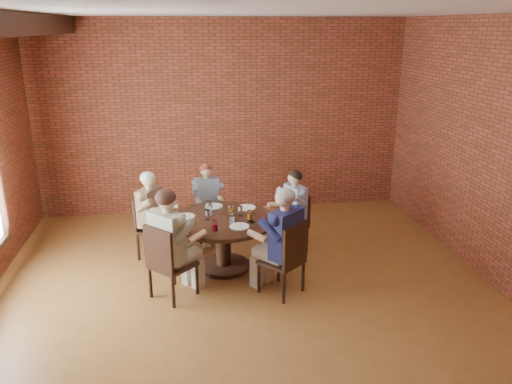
{
  "coord_description": "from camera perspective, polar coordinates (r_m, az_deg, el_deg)",
  "views": [
    {
      "loc": [
        -0.68,
        -5.28,
        3.25
      ],
      "look_at": [
        0.23,
        1.0,
        1.13
      ],
      "focal_mm": 35.0,
      "sensor_mm": 36.0,
      "label": 1
    }
  ],
  "objects": [
    {
      "name": "chair_b",
      "position": [
        7.97,
        -5.64,
        -1.96
      ],
      "size": [
        0.43,
        0.43,
        0.88
      ],
      "rotation": [
        0.0,
        0.0,
        0.15
      ],
      "color": "black",
      "rests_on": "floor"
    },
    {
      "name": "floor",
      "position": [
        6.23,
        -0.83,
        -12.97
      ],
      "size": [
        7.0,
        7.0,
        0.0
      ],
      "primitive_type": "plane",
      "color": "#945C2D",
      "rests_on": "ground"
    },
    {
      "name": "diner_a",
      "position": [
        7.41,
        4.14,
        -2.29
      ],
      "size": [
        0.73,
        0.67,
        1.26
      ],
      "primitive_type": null,
      "rotation": [
        0.0,
        0.0,
        -1.2
      ],
      "color": "#3E51A3",
      "rests_on": "floor"
    },
    {
      "name": "diner_b",
      "position": [
        7.86,
        -5.57,
        -1.24
      ],
      "size": [
        0.54,
        0.63,
        1.22
      ],
      "primitive_type": null,
      "rotation": [
        0.0,
        0.0,
        0.15
      ],
      "color": "gray",
      "rests_on": "floor"
    },
    {
      "name": "chair_e",
      "position": [
        6.26,
        3.61,
        -7.37
      ],
      "size": [
        0.65,
        0.65,
        0.98
      ],
      "rotation": [
        0.0,
        0.0,
        3.85
      ],
      "color": "black",
      "rests_on": "floor"
    },
    {
      "name": "glass_c",
      "position": [
        7.12,
        -5.39,
        -1.57
      ],
      "size": [
        0.07,
        0.07,
        0.14
      ],
      "primitive_type": "cylinder",
      "color": "white",
      "rests_on": "dining_table"
    },
    {
      "name": "chair_d",
      "position": [
        6.24,
        -10.19,
        -7.7
      ],
      "size": [
        0.66,
        0.66,
        0.99
      ],
      "rotation": [
        0.0,
        0.0,
        2.35
      ],
      "color": "black",
      "rests_on": "floor"
    },
    {
      "name": "glass_b",
      "position": [
        6.95,
        -2.86,
        -2.04
      ],
      "size": [
        0.07,
        0.07,
        0.14
      ],
      "primitive_type": "cylinder",
      "color": "white",
      "rests_on": "dining_table"
    },
    {
      "name": "glass_h",
      "position": [
        6.74,
        -0.71,
        -2.68
      ],
      "size": [
        0.07,
        0.07,
        0.14
      ],
      "primitive_type": "cylinder",
      "color": "white",
      "rests_on": "dining_table"
    },
    {
      "name": "ceiling",
      "position": [
        5.32,
        -1.0,
        20.07
      ],
      "size": [
        7.0,
        7.0,
        0.0
      ],
      "primitive_type": "plane",
      "rotation": [
        3.14,
        0.0,
        0.0
      ],
      "color": "silver",
      "rests_on": "wall_back"
    },
    {
      "name": "glass_g",
      "position": [
        6.63,
        -2.75,
        -3.05
      ],
      "size": [
        0.07,
        0.07,
        0.14
      ],
      "primitive_type": "cylinder",
      "color": "white",
      "rests_on": "dining_table"
    },
    {
      "name": "wall_back",
      "position": [
        8.94,
        -3.83,
        8.43
      ],
      "size": [
        7.0,
        0.0,
        7.0
      ],
      "primitive_type": "plane",
      "rotation": [
        1.57,
        0.0,
        0.0
      ],
      "color": "brown",
      "rests_on": "ground"
    },
    {
      "name": "plate_d",
      "position": [
        6.54,
        -1.91,
        -3.96
      ],
      "size": [
        0.26,
        0.26,
        0.01
      ],
      "primitive_type": "cylinder",
      "color": "white",
      "rests_on": "dining_table"
    },
    {
      "name": "smartphone",
      "position": [
        6.71,
        -0.55,
        -3.37
      ],
      "size": [
        0.1,
        0.15,
        0.01
      ],
      "primitive_type": "cube",
      "rotation": [
        0.0,
        0.0,
        0.29
      ],
      "color": "black",
      "rests_on": "dining_table"
    },
    {
      "name": "glass_f",
      "position": [
        6.42,
        -4.73,
        -3.85
      ],
      "size": [
        0.07,
        0.07,
        0.14
      ],
      "primitive_type": "cylinder",
      "color": "white",
      "rests_on": "dining_table"
    },
    {
      "name": "chair_a",
      "position": [
        7.5,
        4.59,
        -3.18
      ],
      "size": [
        0.51,
        0.51,
        0.9
      ],
      "rotation": [
        0.0,
        0.0,
        -1.2
      ],
      "color": "black",
      "rests_on": "floor"
    },
    {
      "name": "chair_c",
      "position": [
        7.44,
        -12.15,
        -3.67
      ],
      "size": [
        0.55,
        0.55,
        0.92
      ],
      "rotation": [
        0.0,
        0.0,
        1.1
      ],
      "color": "black",
      "rests_on": "floor"
    },
    {
      "name": "glass_d",
      "position": [
        6.95,
        -5.26,
        -2.1
      ],
      "size": [
        0.07,
        0.07,
        0.14
      ],
      "primitive_type": "cylinder",
      "color": "white",
      "rests_on": "dining_table"
    },
    {
      "name": "dining_table",
      "position": [
        6.93,
        -3.75,
        -4.71
      ],
      "size": [
        1.45,
        1.45,
        0.75
      ],
      "color": "black",
      "rests_on": "floor"
    },
    {
      "name": "diner_c",
      "position": [
        7.34,
        -11.68,
        -2.67
      ],
      "size": [
        0.79,
        0.74,
        1.3
      ],
      "primitive_type": null,
      "rotation": [
        0.0,
        0.0,
        1.1
      ],
      "color": "brown",
      "rests_on": "floor"
    },
    {
      "name": "glass_a",
      "position": [
        6.9,
        -1.83,
        -2.18
      ],
      "size": [
        0.07,
        0.07,
        0.14
      ],
      "primitive_type": "cylinder",
      "color": "white",
      "rests_on": "dining_table"
    },
    {
      "name": "plate_c",
      "position": [
        6.94,
        -8.04,
        -2.79
      ],
      "size": [
        0.26,
        0.26,
        0.01
      ],
      "primitive_type": "cylinder",
      "color": "white",
      "rests_on": "dining_table"
    },
    {
      "name": "diner_e",
      "position": [
        6.24,
        2.95,
        -5.66
      ],
      "size": [
        0.89,
        0.91,
        1.41
      ],
      "primitive_type": null,
      "rotation": [
        0.0,
        0.0,
        3.85
      ],
      "color": "navy",
      "rests_on": "floor"
    },
    {
      "name": "glass_e",
      "position": [
        6.79,
        -5.57,
        -2.6
      ],
      "size": [
        0.07,
        0.07,
        0.14
      ],
      "primitive_type": "cylinder",
      "color": "white",
      "rests_on": "dining_table"
    },
    {
      "name": "plate_b",
      "position": [
        7.28,
        -4.82,
        -1.64
      ],
      "size": [
        0.26,
        0.26,
        0.01
      ],
      "primitive_type": "cylinder",
      "color": "white",
      "rests_on": "dining_table"
    },
    {
      "name": "plate_a",
      "position": [
        7.21,
        -1.08,
        -1.78
      ],
      "size": [
        0.26,
        0.26,
        0.01
      ],
      "primitive_type": "cylinder",
      "color": "white",
      "rests_on": "dining_table"
    },
    {
      "name": "diner_d",
      "position": [
        6.23,
        -9.62,
        -5.89
      ],
      "size": [
        0.92,
        0.92,
        1.42
      ],
      "primitive_type": null,
      "rotation": [
        0.0,
        0.0,
        2.35
      ],
      "color": "#B2A58C",
      "rests_on": "floor"
    }
  ]
}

